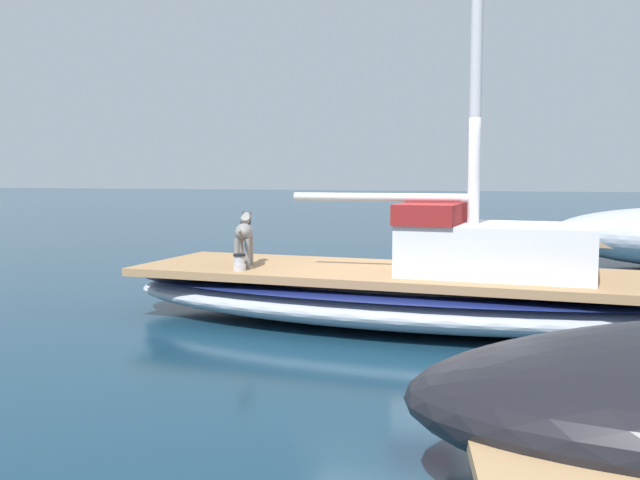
# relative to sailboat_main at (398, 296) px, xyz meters

# --- Properties ---
(ground_plane) EXTENTS (120.00, 120.00, 0.00)m
(ground_plane) POSITION_rel_sailboat_main_xyz_m (0.00, 0.00, -0.34)
(ground_plane) COLOR #143347
(sailboat_main) EXTENTS (3.22, 7.45, 0.66)m
(sailboat_main) POSITION_rel_sailboat_main_xyz_m (0.00, 0.00, 0.00)
(sailboat_main) COLOR #B2B7C1
(sailboat_main) RESTS_ON ground
(mast_main) EXTENTS (0.14, 2.27, 6.20)m
(mast_main) POSITION_rel_sailboat_main_xyz_m (0.09, 0.73, 3.09)
(mast_main) COLOR silver
(mast_main) RESTS_ON sailboat_main
(cabin_house) EXTENTS (1.61, 2.35, 0.84)m
(cabin_house) POSITION_rel_sailboat_main_xyz_m (0.12, 1.11, 0.67)
(cabin_house) COLOR silver
(cabin_house) RESTS_ON sailboat_main
(dog_grey) EXTENTS (0.93, 0.34, 0.70)m
(dog_grey) POSITION_rel_sailboat_main_xyz_m (0.15, -1.96, 0.75)
(dog_grey) COLOR gray
(dog_grey) RESTS_ON sailboat_main
(deck_winch) EXTENTS (0.16, 0.16, 0.21)m
(deck_winch) POSITION_rel_sailboat_main_xyz_m (0.53, -1.88, 0.42)
(deck_winch) COLOR #B7B7BC
(deck_winch) RESTS_ON sailboat_main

